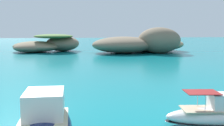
% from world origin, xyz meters
% --- Properties ---
extents(islet_large, '(29.56, 24.59, 6.24)m').
position_xyz_m(islet_large, '(16.80, 67.16, 2.29)').
color(islet_large, '#756651').
rests_on(islet_large, ground).
extents(islet_small, '(19.97, 16.20, 4.55)m').
position_xyz_m(islet_small, '(-7.88, 72.46, 1.82)').
color(islet_small, '#84755B').
rests_on(islet_small, ground).
extents(motorboat_white, '(6.64, 2.83, 2.02)m').
position_xyz_m(motorboat_white, '(5.78, 13.65, 0.65)').
color(motorboat_white, white).
rests_on(motorboat_white, ground).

